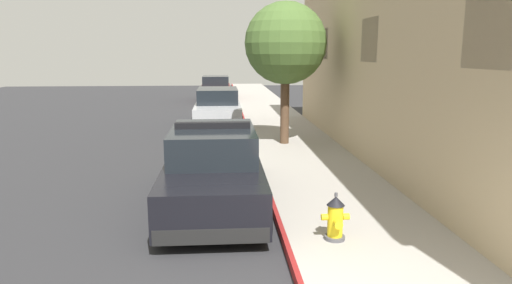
# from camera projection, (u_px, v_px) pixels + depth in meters

# --- Properties ---
(ground_plane) EXTENTS (31.86, 60.00, 0.20)m
(ground_plane) POSITION_uv_depth(u_px,v_px,m) (101.00, 159.00, 13.86)
(ground_plane) COLOR #2B2B2D
(sidewalk_pavement) EXTENTS (2.72, 60.00, 0.15)m
(sidewalk_pavement) POSITION_uv_depth(u_px,v_px,m) (300.00, 150.00, 14.26)
(sidewalk_pavement) COLOR #9E9991
(sidewalk_pavement) RESTS_ON ground
(curb_painted_edge) EXTENTS (0.08, 60.00, 0.15)m
(curb_painted_edge) POSITION_uv_depth(u_px,v_px,m) (254.00, 151.00, 14.16)
(curb_painted_edge) COLOR maroon
(curb_painted_edge) RESTS_ON ground
(storefront_building) EXTENTS (7.45, 19.12, 6.44)m
(storefront_building) POSITION_uv_depth(u_px,v_px,m) (505.00, 45.00, 11.96)
(storefront_building) COLOR tan
(storefront_building) RESTS_ON ground
(police_cruiser) EXTENTS (1.94, 4.84, 1.68)m
(police_cruiser) POSITION_uv_depth(u_px,v_px,m) (213.00, 169.00, 9.23)
(police_cruiser) COLOR black
(police_cruiser) RESTS_ON ground
(parked_car_silver_ahead) EXTENTS (1.94, 4.84, 1.56)m
(parked_car_silver_ahead) POSITION_uv_depth(u_px,v_px,m) (218.00, 108.00, 19.39)
(parked_car_silver_ahead) COLOR #B2B5BA
(parked_car_silver_ahead) RESTS_ON ground
(parked_car_dark_far) EXTENTS (1.94, 4.84, 1.56)m
(parked_car_dark_far) POSITION_uv_depth(u_px,v_px,m) (216.00, 89.00, 29.87)
(parked_car_dark_far) COLOR maroon
(parked_car_dark_far) RESTS_ON ground
(fire_hydrant) EXTENTS (0.44, 0.40, 0.76)m
(fire_hydrant) POSITION_uv_depth(u_px,v_px,m) (335.00, 218.00, 7.19)
(fire_hydrant) COLOR #4C4C51
(fire_hydrant) RESTS_ON sidewalk_pavement
(street_tree) EXTENTS (2.55, 2.55, 4.44)m
(street_tree) POSITION_uv_depth(u_px,v_px,m) (286.00, 44.00, 14.39)
(street_tree) COLOR brown
(street_tree) RESTS_ON sidewalk_pavement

